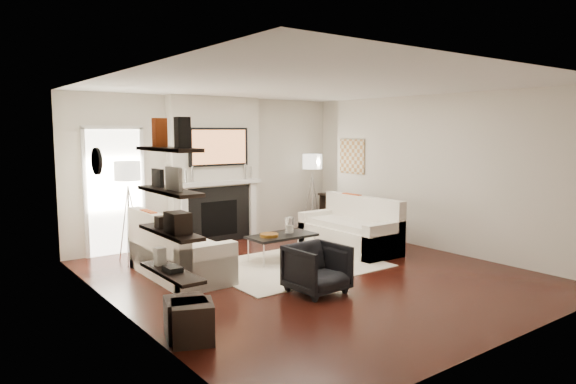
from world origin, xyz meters
TOP-DOWN VIEW (x-y plane):
  - room_envelope at (0.00, 0.00)m, footprint 6.00×6.00m
  - chimney_breast at (0.00, 2.88)m, footprint 1.80×0.25m
  - fireplace_surround at (0.00, 2.74)m, footprint 1.30×0.02m
  - firebox at (0.00, 2.73)m, footprint 0.75×0.02m
  - mantel_pilaster_l at (-0.72, 2.71)m, footprint 0.12×0.08m
  - mantel_pilaster_r at (0.72, 2.71)m, footprint 0.12×0.08m
  - mantel_shelf at (0.00, 2.69)m, footprint 1.70×0.18m
  - tv_body at (0.00, 2.71)m, footprint 1.20×0.06m
  - tv_screen at (0.00, 2.68)m, footprint 1.10×0.00m
  - candlestick_l_tall at (-0.55, 2.70)m, footprint 0.04×0.04m
  - candlestick_l_short at (-0.68, 2.70)m, footprint 0.04×0.04m
  - candlestick_r_tall at (0.55, 2.70)m, footprint 0.04×0.04m
  - candlestick_r_short at (0.68, 2.70)m, footprint 0.04×0.04m
  - hallway_panel at (-1.85, 2.98)m, footprint 0.90×0.02m
  - door_trim_l at (-2.33, 2.96)m, footprint 0.06×0.06m
  - door_trim_r at (-1.37, 2.96)m, footprint 0.06×0.06m
  - door_trim_top at (-1.85, 2.96)m, footprint 1.02×0.06m
  - rug at (0.06, 0.57)m, footprint 2.60×2.00m
  - loveseat_left_base at (-1.56, 1.09)m, footprint 0.85×1.80m
  - loveseat_left_back at (-1.90, 1.09)m, footprint 0.18×1.80m
  - loveseat_left_arm_n at (-1.56, 0.28)m, footprint 0.85×0.18m
  - loveseat_left_arm_s at (-1.56, 1.90)m, footprint 0.85×0.18m
  - loveseat_left_cushion at (-1.51, 1.09)m, footprint 0.63×1.44m
  - pillow_left_orange at (-1.90, 1.39)m, footprint 0.10×0.42m
  - pillow_left_charcoal at (-1.90, 0.79)m, footprint 0.10×0.40m
  - loveseat_right_base at (1.48, 0.79)m, footprint 0.85×1.80m
  - loveseat_right_back at (1.81, 0.79)m, footprint 0.18×1.80m
  - loveseat_right_arm_n at (1.48, -0.02)m, footprint 0.85×0.18m
  - loveseat_right_arm_s at (1.48, 1.60)m, footprint 0.85×0.18m
  - loveseat_right_cushion at (1.43, 0.79)m, footprint 0.63×1.44m
  - pillow_right_orange at (1.81, 1.09)m, footprint 0.10×0.42m
  - pillow_right_charcoal at (1.81, 0.49)m, footprint 0.10×0.40m
  - coffee_table at (0.12, 0.93)m, footprint 1.10×0.55m
  - coffee_leg_nw at (-0.38, 0.71)m, footprint 0.02×0.02m
  - coffee_leg_ne at (0.62, 0.71)m, footprint 0.02×0.02m
  - coffee_leg_sw at (-0.38, 1.15)m, footprint 0.02×0.02m
  - coffee_leg_se at (0.62, 1.15)m, footprint 0.02×0.02m
  - hurricane_glass at (0.27, 0.93)m, footprint 0.14×0.14m
  - hurricane_candle at (0.27, 0.93)m, footprint 0.09×0.09m
  - copper_bowl at (-0.13, 0.93)m, footprint 0.29×0.29m
  - armchair at (-0.49, -0.68)m, footprint 0.70×0.66m
  - lamp_left_post at (-1.85, 2.33)m, footprint 0.02×0.02m
  - lamp_left_shade at (-1.85, 2.33)m, footprint 0.40×0.40m
  - lamp_left_leg_a at (-1.74, 2.33)m, footprint 0.25×0.02m
  - lamp_left_leg_b at (-1.91, 2.42)m, footprint 0.14×0.22m
  - lamp_left_leg_c at (-1.91, 2.23)m, footprint 0.14×0.22m
  - lamp_right_post at (2.05, 2.51)m, footprint 0.02×0.02m
  - lamp_right_shade at (2.05, 2.51)m, footprint 0.40×0.40m
  - lamp_right_leg_a at (2.16, 2.51)m, footprint 0.25×0.02m
  - lamp_right_leg_b at (2.00, 2.60)m, footprint 0.14×0.22m
  - lamp_right_leg_c at (1.99, 2.41)m, footprint 0.14×0.22m
  - console_top at (2.57, 2.14)m, footprint 0.35×1.20m
  - console_leg_n at (2.57, 1.59)m, footprint 0.30×0.04m
  - console_leg_s at (2.57, 2.69)m, footprint 0.30×0.04m
  - wall_art at (2.73, 2.05)m, footprint 0.03×0.70m
  - shelf_bottom at (-2.62, -1.00)m, footprint 0.25×1.00m
  - shelf_lower at (-2.62, -1.00)m, footprint 0.25×1.00m
  - shelf_upper at (-2.62, -1.00)m, footprint 0.25×1.00m
  - shelf_top at (-2.62, -1.00)m, footprint 0.25×1.00m
  - decor_magfile_a at (-2.62, -1.32)m, footprint 0.12×0.10m
  - decor_magfile_b at (-2.62, -0.81)m, footprint 0.12×0.10m
  - decor_frame_a at (-2.62, -1.11)m, footprint 0.04×0.30m
  - decor_frame_b at (-2.62, -0.73)m, footprint 0.04×0.22m
  - decor_wine_rack at (-2.62, -1.18)m, footprint 0.18×0.25m
  - decor_box_small at (-2.62, -0.85)m, footprint 0.15×0.12m
  - decor_books at (-2.62, -1.03)m, footprint 0.14×0.20m
  - decor_box_tall at (-2.62, -0.73)m, footprint 0.10×0.10m
  - clock_rim at (-2.73, 0.90)m, footprint 0.04×0.34m
  - clock_face at (-2.71, 0.90)m, footprint 0.01×0.29m
  - ottoman_near at (-2.47, -0.98)m, footprint 0.50×0.50m
  - ottoman_far at (-2.47, -1.13)m, footprint 0.52×0.52m

SIDE VIEW (x-z plane):
  - rug at x=0.06m, z-range 0.00..0.01m
  - coffee_leg_nw at x=-0.38m, z-range 0.00..0.38m
  - coffee_leg_ne at x=0.62m, z-range 0.00..0.38m
  - coffee_leg_sw at x=-0.38m, z-range 0.00..0.38m
  - coffee_leg_se at x=0.62m, z-range 0.00..0.38m
  - ottoman_near at x=-2.47m, z-range 0.00..0.40m
  - ottoman_far at x=-2.47m, z-range 0.00..0.40m
  - loveseat_left_base at x=-1.56m, z-range 0.00..0.42m
  - loveseat_right_base at x=1.48m, z-range 0.00..0.42m
  - loveseat_left_arm_n at x=-1.56m, z-range 0.00..0.60m
  - loveseat_left_arm_s at x=-1.56m, z-range 0.00..0.60m
  - loveseat_right_arm_n at x=1.48m, z-range 0.00..0.60m
  - loveseat_right_arm_s at x=1.48m, z-range 0.00..0.60m
  - armchair at x=-0.49m, z-range 0.00..0.69m
  - console_leg_n at x=2.57m, z-range 0.00..0.71m
  - console_leg_s at x=2.57m, z-range 0.00..0.71m
  - coffee_table at x=0.12m, z-range 0.38..0.42m
  - copper_bowl at x=-0.13m, z-range 0.42..0.47m
  - firebox at x=0.00m, z-range 0.12..0.78m
  - loveseat_left_cushion at x=-1.51m, z-range 0.42..0.52m
  - loveseat_right_cushion at x=1.43m, z-range 0.42..0.52m
  - hurricane_candle at x=0.27m, z-range 0.43..0.56m
  - fireplace_surround at x=0.00m, z-range 0.00..1.04m
  - loveseat_left_back at x=-1.90m, z-range 0.13..0.93m
  - loveseat_right_back at x=1.81m, z-range 0.13..0.93m
  - mantel_pilaster_l at x=-0.72m, z-range 0.00..1.10m
  - mantel_pilaster_r at x=0.72m, z-range 0.00..1.10m
  - hurricane_glass at x=0.27m, z-range 0.44..0.68m
  - lamp_left_leg_a at x=-1.74m, z-range -0.02..1.22m
  - lamp_left_leg_b at x=-1.91m, z-range -0.02..1.22m
  - lamp_left_leg_c at x=-1.91m, z-range -0.02..1.22m
  - lamp_right_leg_a at x=2.16m, z-range -0.02..1.22m
  - lamp_right_leg_b at x=2.00m, z-range -0.02..1.22m
  - lamp_right_leg_c at x=1.99m, z-range -0.02..1.22m
  - lamp_left_post at x=-1.85m, z-range 0.00..1.20m
  - lamp_right_post at x=2.05m, z-range 0.00..1.20m
  - shelf_bottom at x=-2.62m, z-range 0.68..0.72m
  - pillow_left_charcoal at x=-1.90m, z-range 0.52..0.92m
  - pillow_right_charcoal at x=1.81m, z-range 0.52..0.92m
  - pillow_left_orange at x=-1.90m, z-range 0.52..0.94m
  - pillow_right_orange at x=1.81m, z-range 0.52..0.94m
  - console_top at x=2.57m, z-range 0.71..0.75m
  - decor_books at x=-2.62m, z-range 0.72..0.77m
  - decor_box_tall at x=-2.62m, z-range 0.72..0.90m
  - door_trim_l at x=-2.33m, z-range -0.03..2.13m
  - door_trim_r at x=-1.37m, z-range -0.03..2.13m
  - hallway_panel at x=-1.85m, z-range 0.00..2.10m
  - shelf_lower at x=-2.62m, z-range 1.08..1.12m
  - mantel_shelf at x=0.00m, z-range 1.09..1.16m
  - decor_box_small at x=-2.62m, z-range 1.12..1.24m
  - decor_wine_rack at x=-2.62m, z-range 1.12..1.32m
  - candlestick_l_short at x=-0.68m, z-range 1.15..1.40m
  - candlestick_r_short at x=0.68m, z-range 1.15..1.40m
  - candlestick_l_tall at x=-0.55m, z-range 1.16..1.45m
  - candlestick_r_tall at x=0.55m, z-range 1.16..1.45m
  - room_envelope at x=0.00m, z-range -1.65..4.35m
  - chimney_breast at x=0.00m, z-range 0.00..2.70m
  - lamp_left_shade at x=-1.85m, z-range 1.30..1.60m
  - lamp_right_shade at x=2.05m, z-range 1.30..1.60m
  - shelf_upper at x=-2.62m, z-range 1.48..1.52m
  - wall_art at x=2.73m, z-range 1.20..1.90m
  - decor_frame_b at x=-2.62m, z-range 1.52..1.70m
  - decor_frame_a at x=-2.62m, z-range 1.52..1.74m
  - clock_rim at x=-2.73m, z-range 1.53..1.87m
  - clock_face at x=-2.71m, z-range 1.55..1.84m
  - tv_screen at x=0.00m, z-range 1.47..2.09m
  - tv_body at x=0.00m, z-range 1.43..2.13m
  - shelf_top at x=-2.62m, z-range 1.88..1.92m
  - decor_magfile_a at x=-2.62m, z-range 1.92..2.20m
  - decor_magfile_b at x=-2.62m, z-range 1.92..2.20m
  - door_trim_top at x=-1.85m, z-range 2.10..2.16m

